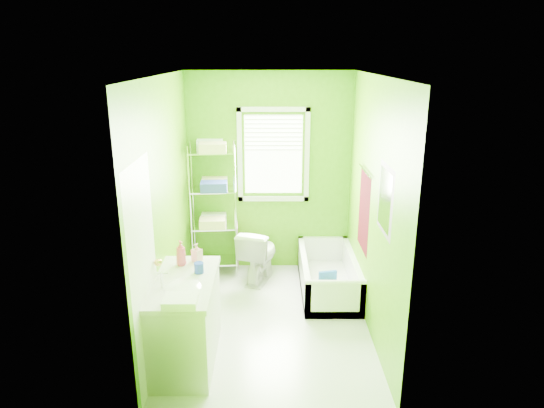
{
  "coord_description": "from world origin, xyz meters",
  "views": [
    {
      "loc": [
        0.02,
        -4.67,
        2.8
      ],
      "look_at": [
        0.03,
        0.25,
        1.26
      ],
      "focal_mm": 32.0,
      "sensor_mm": 36.0,
      "label": 1
    }
  ],
  "objects_px": {
    "toilet": "(259,254)",
    "vanity": "(185,318)",
    "bathtub": "(328,279)",
    "wire_shelf_unit": "(215,194)"
  },
  "relations": [
    {
      "from": "toilet",
      "to": "wire_shelf_unit",
      "type": "relative_size",
      "value": 0.4
    },
    {
      "from": "toilet",
      "to": "vanity",
      "type": "relative_size",
      "value": 0.63
    },
    {
      "from": "vanity",
      "to": "wire_shelf_unit",
      "type": "distance_m",
      "value": 2.05
    },
    {
      "from": "bathtub",
      "to": "vanity",
      "type": "bearing_deg",
      "value": -136.87
    },
    {
      "from": "bathtub",
      "to": "wire_shelf_unit",
      "type": "distance_m",
      "value": 1.78
    },
    {
      "from": "bathtub",
      "to": "vanity",
      "type": "height_order",
      "value": "vanity"
    },
    {
      "from": "toilet",
      "to": "vanity",
      "type": "height_order",
      "value": "vanity"
    },
    {
      "from": "vanity",
      "to": "wire_shelf_unit",
      "type": "relative_size",
      "value": 0.63
    },
    {
      "from": "bathtub",
      "to": "wire_shelf_unit",
      "type": "height_order",
      "value": "wire_shelf_unit"
    },
    {
      "from": "toilet",
      "to": "vanity",
      "type": "bearing_deg",
      "value": 86.79
    }
  ]
}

